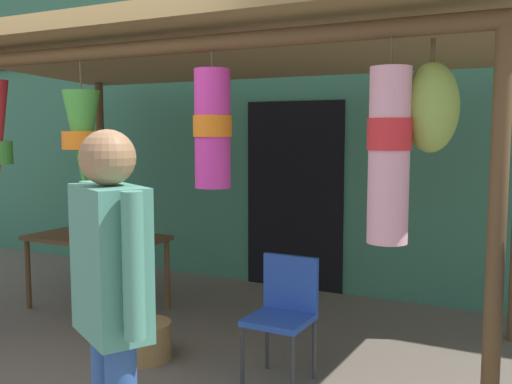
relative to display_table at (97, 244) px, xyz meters
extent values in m
plane|color=#60564C|center=(1.02, -0.97, -0.63)|extent=(30.00, 30.00, 0.00)
cube|color=#387056|center=(1.02, 1.68, 1.50)|extent=(12.66, 0.25, 4.26)
cube|color=#2D2823|center=(1.02, 1.54, 2.01)|extent=(11.40, 0.04, 0.24)
cube|color=black|center=(1.35, 1.55, 0.37)|extent=(1.10, 0.03, 2.00)
cylinder|color=brown|center=(3.57, -1.05, 0.48)|extent=(0.09, 0.09, 2.21)
cylinder|color=brown|center=(-0.74, 0.89, 0.48)|extent=(0.09, 0.09, 2.21)
cylinder|color=brown|center=(1.42, -1.05, 1.59)|extent=(4.51, 0.10, 0.10)
cylinder|color=brown|center=(1.42, 0.89, 1.74)|extent=(4.51, 0.10, 0.10)
cube|color=olive|center=(1.42, -0.08, 1.71)|extent=(4.81, 2.45, 0.25)
cylinder|color=brown|center=(0.89, -1.06, 1.44)|extent=(0.01, 0.01, 0.20)
cone|color=green|center=(0.89, -1.06, 0.99)|extent=(0.26, 0.26, 0.69)
cylinder|color=orange|center=(0.89, -1.06, 0.99)|extent=(0.28, 0.28, 0.12)
cylinder|color=brown|center=(1.95, -1.06, 1.48)|extent=(0.01, 0.01, 0.10)
cylinder|color=#D13399|center=(1.95, -1.06, 1.07)|extent=(0.22, 0.22, 0.72)
cylinder|color=orange|center=(1.95, -1.06, 1.09)|extent=(0.24, 0.24, 0.13)
cylinder|color=brown|center=(3.04, -1.07, 1.46)|extent=(0.01, 0.01, 0.15)
cylinder|color=pink|center=(3.04, -1.07, 0.93)|extent=(0.21, 0.21, 0.92)
cylinder|color=red|center=(3.04, -1.07, 1.04)|extent=(0.23, 0.23, 0.17)
cylinder|color=#4C3D23|center=(3.22, -0.95, 1.48)|extent=(0.02, 0.02, 0.12)
ellipsoid|color=#89A842|center=(3.22, -0.95, 1.18)|extent=(0.29, 0.24, 0.47)
cube|color=brown|center=(0.00, 0.00, 0.05)|extent=(1.28, 0.70, 0.04)
cylinder|color=brown|center=(-0.59, -0.30, -0.30)|extent=(0.05, 0.05, 0.66)
cylinder|color=brown|center=(0.59, -0.30, -0.30)|extent=(0.05, 0.05, 0.66)
cylinder|color=brown|center=(-0.59, 0.30, -0.30)|extent=(0.05, 0.05, 0.66)
cylinder|color=brown|center=(0.59, 0.30, -0.30)|extent=(0.05, 0.05, 0.66)
ellipsoid|color=#D13399|center=(0.05, 0.04, 0.16)|extent=(0.69, 0.49, 0.16)
ellipsoid|color=pink|center=(0.15, -0.01, 0.16)|extent=(0.31, 0.24, 0.11)
cube|color=#2347A8|center=(2.23, -0.70, -0.19)|extent=(0.40, 0.40, 0.04)
cube|color=#2347A8|center=(2.23, -0.52, 0.01)|extent=(0.40, 0.04, 0.40)
cylinder|color=#333338|center=(2.05, -0.88, -0.41)|extent=(0.03, 0.03, 0.44)
cylinder|color=#333338|center=(2.41, -0.88, -0.41)|extent=(0.03, 0.03, 0.44)
cylinder|color=#333338|center=(2.05, -0.52, -0.41)|extent=(0.03, 0.03, 0.44)
cylinder|color=#333338|center=(2.41, -0.52, -0.41)|extent=(0.03, 0.03, 0.44)
cylinder|color=olive|center=(1.17, -0.77, -0.49)|extent=(0.40, 0.40, 0.28)
cube|color=#4C8E7A|center=(2.20, -2.27, 0.52)|extent=(0.46, 0.39, 0.63)
cylinder|color=#4C8E7A|center=(1.97, -2.15, 0.55)|extent=(0.08, 0.08, 0.57)
cylinder|color=#4C8E7A|center=(2.42, -2.39, 0.55)|extent=(0.08, 0.08, 0.57)
sphere|color=#9E704C|center=(2.20, -2.27, 0.95)|extent=(0.23, 0.23, 0.23)
camera|label=1|loc=(3.81, -4.07, 1.06)|focal=40.55mm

